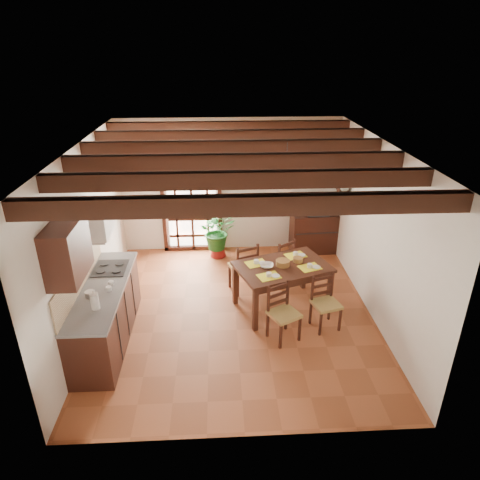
{
  "coord_description": "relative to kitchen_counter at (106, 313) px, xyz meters",
  "views": [
    {
      "loc": [
        -0.25,
        -6.0,
        4.14
      ],
      "look_at": [
        0.1,
        0.4,
        1.15
      ],
      "focal_mm": 32.0,
      "sensor_mm": 36.0,
      "label": 1
    }
  ],
  "objects": [
    {
      "name": "kitchen_counter",
      "position": [
        0.0,
        0.0,
        0.0
      ],
      "size": [
        0.64,
        2.25,
        1.38
      ],
      "color": "#331710",
      "rests_on": "ground_plane"
    },
    {
      "name": "pendant_lamp",
      "position": [
        2.74,
        0.81,
        1.6
      ],
      "size": [
        0.36,
        0.36,
        0.84
      ],
      "color": "black",
      "rests_on": "room_shell"
    },
    {
      "name": "wall_shelf",
      "position": [
        4.1,
        2.2,
        1.04
      ],
      "size": [
        0.2,
        0.42,
        0.2
      ],
      "color": "#331710",
      "rests_on": "room_shell"
    },
    {
      "name": "range_hood",
      "position": [
        -0.09,
        0.55,
        1.26
      ],
      "size": [
        0.38,
        0.6,
        0.54
      ],
      "color": "white",
      "rests_on": "room_shell"
    },
    {
      "name": "chair_near_left",
      "position": [
        2.65,
        -0.13,
        -0.19
      ],
      "size": [
        0.55,
        0.54,
        0.89
      ],
      "rotation": [
        0.0,
        0.0,
        0.49
      ],
      "color": "#A68946",
      "rests_on": "ground_plane"
    },
    {
      "name": "chair_far_right",
      "position": [
        2.84,
        1.55,
        -0.19
      ],
      "size": [
        0.57,
        0.56,
        0.9
      ],
      "rotation": [
        0.0,
        0.0,
        3.73
      ],
      "color": "#A68946",
      "rests_on": "ground_plane"
    },
    {
      "name": "sideboard",
      "position": [
        3.75,
        2.83,
        -0.04
      ],
      "size": [
        1.05,
        0.52,
        0.87
      ],
      "primitive_type": "cube",
      "rotation": [
        0.0,
        0.0,
        0.06
      ],
      "color": "#331710",
      "rests_on": "ground_plane"
    },
    {
      "name": "french_door",
      "position": [
        1.16,
        3.05,
        0.7
      ],
      "size": [
        1.26,
        0.11,
        2.32
      ],
      "color": "white",
      "rests_on": "ground_plane"
    },
    {
      "name": "fuse_box",
      "position": [
        3.46,
        3.08,
        1.28
      ],
      "size": [
        0.25,
        0.03,
        0.32
      ],
      "primitive_type": "cube",
      "color": "white",
      "rests_on": "room_shell"
    },
    {
      "name": "framed_picture",
      "position": [
        4.18,
        2.2,
        1.58
      ],
      "size": [
        0.03,
        0.32,
        0.32
      ],
      "color": "brown",
      "rests_on": "room_shell"
    },
    {
      "name": "upper_cabinet",
      "position": [
        -0.12,
        -0.7,
        1.38
      ],
      "size": [
        0.35,
        0.8,
        0.7
      ],
      "primitive_type": "cube",
      "color": "#331710",
      "rests_on": "room_shell"
    },
    {
      "name": "table_bowl",
      "position": [
        2.47,
        0.67,
        0.36
      ],
      "size": [
        0.25,
        0.25,
        0.05
      ],
      "primitive_type": "imported",
      "rotation": [
        0.0,
        0.0,
        -0.15
      ],
      "color": "white",
      "rests_on": "dining_table"
    },
    {
      "name": "ceiling_beams",
      "position": [
        1.96,
        0.6,
        2.22
      ],
      "size": [
        4.5,
        4.34,
        0.2
      ],
      "color": "black",
      "rests_on": "room_shell"
    },
    {
      "name": "chair_far_left",
      "position": [
        2.14,
        1.3,
        -0.17
      ],
      "size": [
        0.57,
        0.56,
        0.96
      ],
      "rotation": [
        0.0,
        0.0,
        3.51
      ],
      "color": "#A68946",
      "rests_on": "ground_plane"
    },
    {
      "name": "ground_plane",
      "position": [
        1.96,
        0.6,
        -0.47
      ],
      "size": [
        5.0,
        5.0,
        0.0
      ],
      "primitive_type": "plane",
      "color": "brown"
    },
    {
      "name": "room_shell",
      "position": [
        1.96,
        0.6,
        1.34
      ],
      "size": [
        4.52,
        5.02,
        2.81
      ],
      "color": "silver",
      "rests_on": "ground_plane"
    },
    {
      "name": "crt_tv",
      "position": [
        3.75,
        2.82,
        0.58
      ],
      "size": [
        0.46,
        0.43,
        0.38
      ],
      "rotation": [
        0.0,
        0.0,
        0.03
      ],
      "color": "black",
      "rests_on": "sideboard"
    },
    {
      "name": "shelf_vase",
      "position": [
        4.1,
        2.2,
        1.18
      ],
      "size": [
        0.15,
        0.15,
        0.15
      ],
      "primitive_type": "imported",
      "color": "#B2BFB2",
      "rests_on": "wall_shelf"
    },
    {
      "name": "potted_plant",
      "position": [
        1.68,
        2.68,
        0.1
      ],
      "size": [
        2.11,
        1.9,
        2.07
      ],
      "primitive_type": "imported",
      "rotation": [
        0.0,
        0.0,
        0.18
      ],
      "color": "#144C19",
      "rests_on": "ground_plane"
    },
    {
      "name": "plant_pot",
      "position": [
        1.68,
        2.68,
        -0.36
      ],
      "size": [
        0.33,
        0.33,
        0.2
      ],
      "primitive_type": "cone",
      "color": "maroon",
      "rests_on": "ground_plane"
    },
    {
      "name": "shelf_flowers",
      "position": [
        4.1,
        2.2,
        1.38
      ],
      "size": [
        0.14,
        0.14,
        0.36
      ],
      "color": "#FFF528",
      "rests_on": "shelf_vase"
    },
    {
      "name": "counter_items",
      "position": [
        0.0,
        0.09,
        0.49
      ],
      "size": [
        0.5,
        1.43,
        0.25
      ],
      "color": "black",
      "rests_on": "kitchen_counter"
    },
    {
      "name": "chair_near_right",
      "position": [
        3.35,
        0.13,
        -0.2
      ],
      "size": [
        0.49,
        0.48,
        0.86
      ],
      "rotation": [
        0.0,
        0.0,
        0.28
      ],
      "color": "#A68946",
      "rests_on": "ground_plane"
    },
    {
      "name": "dining_table",
      "position": [
        2.74,
        0.71,
        0.23
      ],
      "size": [
        1.71,
        1.4,
        0.8
      ],
      "rotation": [
        0.0,
        0.0,
        0.34
      ],
      "color": "#3D1D13",
      "rests_on": "ground_plane"
    },
    {
      "name": "table_setting",
      "position": [
        2.74,
        0.71,
        0.41
      ],
      "size": [
        1.08,
        0.72,
        0.1
      ],
      "rotation": [
        0.0,
        0.0,
        0.34
      ],
      "color": "#FFF528",
      "rests_on": "dining_table"
    }
  ]
}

